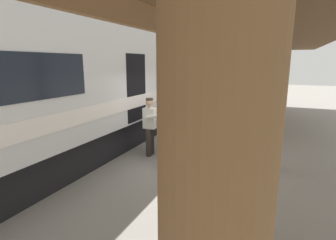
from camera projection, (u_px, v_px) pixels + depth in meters
ground_plane at (195, 158)px, 7.68m from camera, size 60.00×60.00×0.00m
platform_canopy at (278, 37)px, 6.25m from camera, size 3.20×20.30×3.56m
train_car at (96, 83)px, 8.54m from camera, size 3.02×19.33×4.00m
luggage_cart at (192, 151)px, 7.56m from camera, size 1.26×1.80×0.27m
suitcase_teal_softside at (188, 140)px, 8.08m from camera, size 0.54×0.68×0.24m
suitcase_maroon_trunk at (201, 147)px, 7.41m from camera, size 0.40×0.48×0.26m
suitcase_olive_duffel at (176, 149)px, 7.18m from camera, size 0.42×0.50×0.27m
suitcase_red_plastic at (206, 142)px, 7.86m from camera, size 0.47×0.56×0.27m
suitcase_yellow_case at (182, 146)px, 7.64m from camera, size 0.52×0.51×0.19m
suitcase_burgundy_valise at (196, 153)px, 6.97m from camera, size 0.43×0.62×0.23m
suitcase_cream_canvas at (200, 139)px, 7.35m from camera, size 0.39×0.54×0.18m
suitcase_gray_aluminum at (177, 141)px, 7.16m from camera, size 0.50×0.46×0.18m
suitcase_slate_roller at (189, 133)px, 8.01m from camera, size 0.41×0.59×0.21m
suitcase_orange_carryall at (182, 140)px, 7.64m from camera, size 0.45×0.41×0.16m
suitcase_black_hardshell at (182, 134)px, 7.58m from camera, size 0.34×0.48×0.20m
suitcase_brown_leather at (183, 127)px, 7.51m from camera, size 0.45×0.41×0.20m
porter_in_overalls at (165, 123)px, 8.03m from camera, size 0.73×0.55×1.70m
porter_by_door at (150, 125)px, 7.74m from camera, size 0.67×0.43×1.70m
baggage_tug at (235, 102)px, 14.41m from camera, size 1.18×1.75×1.30m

